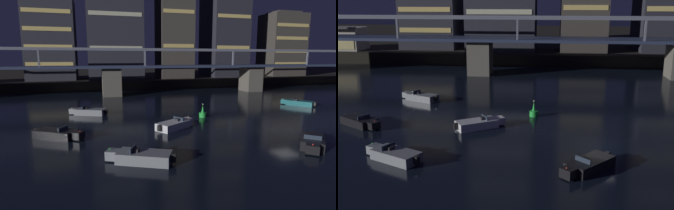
# 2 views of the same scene
# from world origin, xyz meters

# --- Properties ---
(ground_plane) EXTENTS (400.00, 400.00, 0.00)m
(ground_plane) POSITION_xyz_m (0.00, 0.00, 0.00)
(ground_plane) COLOR black
(far_riverbank) EXTENTS (240.00, 80.00, 2.20)m
(far_riverbank) POSITION_xyz_m (0.00, 80.30, 1.10)
(far_riverbank) COLOR black
(far_riverbank) RESTS_ON ground
(river_bridge) EXTENTS (100.70, 6.40, 9.38)m
(river_bridge) POSITION_xyz_m (-0.00, 32.30, 4.34)
(river_bridge) COLOR #605B51
(river_bridge) RESTS_ON ground
(speedboat_near_left) EXTENTS (4.79, 3.79, 1.16)m
(speedboat_near_left) POSITION_xyz_m (-11.07, 4.02, 0.41)
(speedboat_near_left) COLOR silver
(speedboat_near_left) RESTS_ON ground
(speedboat_near_right) EXTENTS (4.27, 4.50, 1.16)m
(speedboat_near_right) POSITION_xyz_m (-1.43, -4.95, 0.41)
(speedboat_near_right) COLOR black
(speedboat_near_right) RESTS_ON ground
(speedboat_mid_left) EXTENTS (4.98, 3.33, 1.16)m
(speedboat_mid_left) POSITION_xyz_m (-16.22, -4.61, 0.41)
(speedboat_mid_left) COLOR gray
(speedboat_mid_left) RESTS_ON ground
(speedboat_mid_center) EXTENTS (5.03, 3.20, 1.16)m
(speedboat_mid_center) POSITION_xyz_m (-20.08, 14.10, 0.41)
(speedboat_mid_center) COLOR gray
(speedboat_mid_center) RESTS_ON ground
(speedboat_mid_right) EXTENTS (4.83, 3.70, 1.16)m
(speedboat_mid_right) POSITION_xyz_m (-22.83, 3.51, 0.41)
(speedboat_mid_right) COLOR black
(speedboat_mid_right) RESTS_ON ground
(channel_buoy) EXTENTS (0.90, 0.90, 1.76)m
(channel_buoy) POSITION_xyz_m (-5.96, 8.54, 0.48)
(channel_buoy) COLOR green
(channel_buoy) RESTS_ON ground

